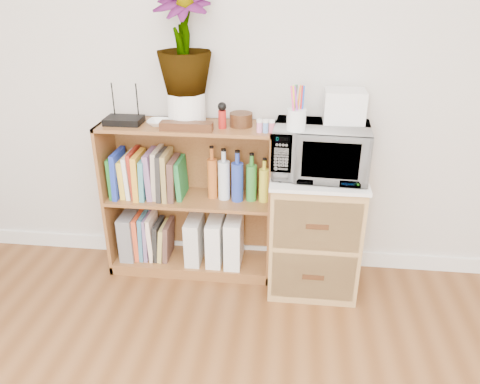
# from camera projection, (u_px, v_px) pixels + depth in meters

# --- Properties ---
(skirting_board) EXTENTS (4.00, 0.02, 0.10)m
(skirting_board) POSITION_uv_depth(u_px,v_px,m) (249.00, 252.00, 3.09)
(skirting_board) COLOR white
(skirting_board) RESTS_ON ground
(bookshelf) EXTENTS (1.00, 0.30, 0.95)m
(bookshelf) POSITION_uv_depth(u_px,v_px,m) (190.00, 201.00, 2.82)
(bookshelf) COLOR brown
(bookshelf) RESTS_ON ground
(wicker_unit) EXTENTS (0.50, 0.45, 0.70)m
(wicker_unit) POSITION_uv_depth(u_px,v_px,m) (314.00, 232.00, 2.73)
(wicker_unit) COLOR #9E7542
(wicker_unit) RESTS_ON ground
(microwave) EXTENTS (0.52, 0.37, 0.28)m
(microwave) POSITION_uv_depth(u_px,v_px,m) (320.00, 151.00, 2.50)
(microwave) COLOR white
(microwave) RESTS_ON wicker_unit
(pen_cup) EXTENTS (0.10, 0.10, 0.11)m
(pen_cup) POSITION_uv_depth(u_px,v_px,m) (296.00, 120.00, 2.36)
(pen_cup) COLOR white
(pen_cup) RESTS_ON microwave
(small_appliance) EXTENTS (0.21, 0.18, 0.17)m
(small_appliance) POSITION_uv_depth(u_px,v_px,m) (344.00, 106.00, 2.48)
(small_appliance) COLOR white
(small_appliance) RESTS_ON microwave
(router) EXTENTS (0.21, 0.14, 0.04)m
(router) POSITION_uv_depth(u_px,v_px,m) (124.00, 120.00, 2.63)
(router) COLOR black
(router) RESTS_ON bookshelf
(white_bowl) EXTENTS (0.13, 0.13, 0.03)m
(white_bowl) POSITION_uv_depth(u_px,v_px,m) (159.00, 123.00, 2.60)
(white_bowl) COLOR white
(white_bowl) RESTS_ON bookshelf
(plant_pot) EXTENTS (0.21, 0.21, 0.18)m
(plant_pot) POSITION_uv_depth(u_px,v_px,m) (187.00, 108.00, 2.60)
(plant_pot) COLOR white
(plant_pot) RESTS_ON bookshelf
(potted_plant) EXTENTS (0.31, 0.31, 0.55)m
(potted_plant) POSITION_uv_depth(u_px,v_px,m) (183.00, 41.00, 2.45)
(potted_plant) COLOR #337F37
(potted_plant) RESTS_ON plant_pot
(trinket_box) EXTENTS (0.29, 0.07, 0.05)m
(trinket_box) POSITION_uv_depth(u_px,v_px,m) (187.00, 126.00, 2.52)
(trinket_box) COLOR #391D0F
(trinket_box) RESTS_ON bookshelf
(kokeshi_doll) EXTENTS (0.04, 0.04, 0.10)m
(kokeshi_doll) POSITION_uv_depth(u_px,v_px,m) (222.00, 119.00, 2.54)
(kokeshi_doll) COLOR #A21814
(kokeshi_doll) RESTS_ON bookshelf
(wooden_bowl) EXTENTS (0.13, 0.13, 0.07)m
(wooden_bowl) POSITION_uv_depth(u_px,v_px,m) (241.00, 120.00, 2.58)
(wooden_bowl) COLOR #361A0E
(wooden_bowl) RESTS_ON bookshelf
(paint_jars) EXTENTS (0.11, 0.04, 0.06)m
(paint_jars) POSITION_uv_depth(u_px,v_px,m) (266.00, 127.00, 2.48)
(paint_jars) COLOR pink
(paint_jars) RESTS_ON bookshelf
(file_box) EXTENTS (0.09, 0.23, 0.29)m
(file_box) POSITION_uv_depth(u_px,v_px,m) (130.00, 234.00, 2.97)
(file_box) COLOR slate
(file_box) RESTS_ON bookshelf
(magazine_holder_left) EXTENTS (0.09, 0.23, 0.29)m
(magazine_holder_left) POSITION_uv_depth(u_px,v_px,m) (195.00, 239.00, 2.92)
(magazine_holder_left) COLOR silver
(magazine_holder_left) RESTS_ON bookshelf
(magazine_holder_mid) EXTENTS (0.09, 0.23, 0.29)m
(magazine_holder_mid) POSITION_uv_depth(u_px,v_px,m) (215.00, 240.00, 2.91)
(magazine_holder_mid) COLOR white
(magazine_holder_mid) RESTS_ON bookshelf
(magazine_holder_right) EXTENTS (0.10, 0.25, 0.31)m
(magazine_holder_right) POSITION_uv_depth(u_px,v_px,m) (234.00, 240.00, 2.89)
(magazine_holder_right) COLOR white
(magazine_holder_right) RESTS_ON bookshelf
(cookbooks) EXTENTS (0.43, 0.20, 0.29)m
(cookbooks) POSITION_uv_depth(u_px,v_px,m) (148.00, 175.00, 2.78)
(cookbooks) COLOR #1D6E25
(cookbooks) RESTS_ON bookshelf
(liquor_bottles) EXTENTS (0.37, 0.07, 0.31)m
(liquor_bottles) POSITION_uv_depth(u_px,v_px,m) (236.00, 177.00, 2.72)
(liquor_bottles) COLOR #B85D22
(liquor_bottles) RESTS_ON bookshelf
(lower_books) EXTENTS (0.22, 0.19, 0.29)m
(lower_books) POSITION_uv_depth(u_px,v_px,m) (153.00, 237.00, 2.96)
(lower_books) COLOR #EB5229
(lower_books) RESTS_ON bookshelf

